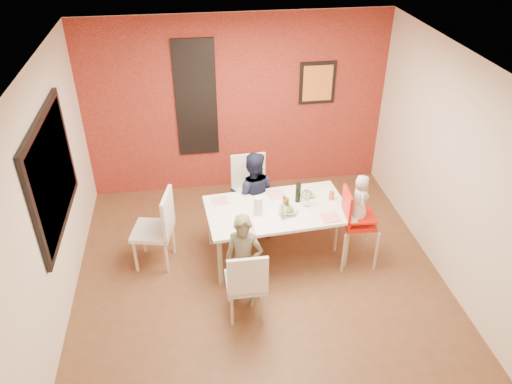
{
  "coord_description": "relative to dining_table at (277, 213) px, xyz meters",
  "views": [
    {
      "loc": [
        -0.73,
        -4.67,
        4.24
      ],
      "look_at": [
        0.0,
        0.3,
        1.05
      ],
      "focal_mm": 35.0,
      "sensor_mm": 36.0,
      "label": 1
    }
  ],
  "objects": [
    {
      "name": "salad_bowl_b",
      "position": [
        0.44,
        0.22,
        0.09
      ],
      "size": [
        0.19,
        0.19,
        0.05
      ],
      "primitive_type": "imported",
      "rotation": [
        0.0,
        0.0,
        -0.01
      ],
      "color": "silver",
      "rests_on": "dining_table"
    },
    {
      "name": "high_chair",
      "position": [
        0.94,
        -0.26,
        -0.03
      ],
      "size": [
        0.48,
        0.48,
        1.07
      ],
      "rotation": [
        0.0,
        0.0,
        1.51
      ],
      "color": "red",
      "rests_on": "ground"
    },
    {
      "name": "ceiling",
      "position": [
        -0.28,
        -0.38,
        2.03
      ],
      "size": [
        4.5,
        4.5,
        0.02
      ],
      "primitive_type": "cube",
      "color": "white",
      "rests_on": "wall_back"
    },
    {
      "name": "condiment_brown",
      "position": [
        0.09,
        0.03,
        0.14
      ],
      "size": [
        0.04,
        0.04,
        0.15
      ],
      "primitive_type": "cylinder",
      "color": "brown",
      "rests_on": "dining_table"
    },
    {
      "name": "paper_towel_roll",
      "position": [
        -0.25,
        -0.09,
        0.19
      ],
      "size": [
        0.11,
        0.11,
        0.24
      ],
      "primitive_type": "cylinder",
      "color": "silver",
      "rests_on": "dining_table"
    },
    {
      "name": "picture_window_pane",
      "position": [
        -2.48,
        -0.18,
        0.88
      ],
      "size": [
        0.02,
        1.55,
        1.15
      ],
      "primitive_type": "cube",
      "color": "black",
      "rests_on": "wall_left"
    },
    {
      "name": "wine_glass_b",
      "position": [
        0.37,
        0.0,
        0.18
      ],
      "size": [
        0.08,
        0.08,
        0.22
      ],
      "primitive_type": "cylinder",
      "color": "white",
      "rests_on": "dining_table"
    },
    {
      "name": "brick_accent_wall",
      "position": [
        -0.28,
        1.85,
        0.68
      ],
      "size": [
        4.5,
        0.02,
        2.7
      ],
      "primitive_type": "cube",
      "color": "maroon",
      "rests_on": "ground"
    },
    {
      "name": "wall_front",
      "position": [
        -0.28,
        -2.63,
        0.68
      ],
      "size": [
        4.5,
        0.02,
        2.7
      ],
      "primitive_type": "cube",
      "color": "#F3E1C9",
      "rests_on": "ground"
    },
    {
      "name": "plate_far_mid",
      "position": [
        0.05,
        0.31,
        0.07
      ],
      "size": [
        0.25,
        0.25,
        0.01
      ],
      "primitive_type": "cube",
      "rotation": [
        0.0,
        0.0,
        0.16
      ],
      "color": "white",
      "rests_on": "dining_table"
    },
    {
      "name": "toddler",
      "position": [
        0.96,
        -0.26,
        0.28
      ],
      "size": [
        0.24,
        0.34,
        0.64
      ],
      "primitive_type": "imported",
      "rotation": [
        0.0,
        0.0,
        1.45
      ],
      "color": "beige",
      "rests_on": "high_chair"
    },
    {
      "name": "wall_left",
      "position": [
        -2.53,
        -0.38,
        0.68
      ],
      "size": [
        0.02,
        4.5,
        2.7
      ],
      "primitive_type": "cube",
      "color": "#F3E1C9",
      "rests_on": "ground"
    },
    {
      "name": "wine_bottle",
      "position": [
        0.29,
        0.12,
        0.19
      ],
      "size": [
        0.07,
        0.07,
        0.26
      ],
      "primitive_type": "cylinder",
      "color": "black",
      "rests_on": "dining_table"
    },
    {
      "name": "salad_bowl_a",
      "position": [
        0.11,
        -0.1,
        0.09
      ],
      "size": [
        0.31,
        0.31,
        0.06
      ],
      "primitive_type": "imported",
      "rotation": [
        0.0,
        0.0,
        -0.35
      ],
      "color": "white",
      "rests_on": "dining_table"
    },
    {
      "name": "plate_near_right",
      "position": [
        0.6,
        -0.3,
        0.07
      ],
      "size": [
        0.23,
        0.23,
        0.01
      ],
      "primitive_type": "cube",
      "rotation": [
        0.0,
        0.0,
        0.07
      ],
      "color": "white",
      "rests_on": "dining_table"
    },
    {
      "name": "art_print_frame",
      "position": [
        0.92,
        1.83,
        0.98
      ],
      "size": [
        0.54,
        0.03,
        0.64
      ],
      "primitive_type": "cube",
      "color": "black",
      "rests_on": "wall_back"
    },
    {
      "name": "picture_window_frame",
      "position": [
        -2.5,
        -0.18,
        0.88
      ],
      "size": [
        0.05,
        1.7,
        1.3
      ],
      "primitive_type": "cube",
      "color": "black",
      "rests_on": "wall_left"
    },
    {
      "name": "sippy_cup",
      "position": [
        0.73,
        0.1,
        0.12
      ],
      "size": [
        0.07,
        0.07,
        0.11
      ],
      "primitive_type": "cylinder",
      "color": "#CF5C17",
      "rests_on": "dining_table"
    },
    {
      "name": "plate_far_left",
      "position": [
        -0.69,
        0.26,
        0.07
      ],
      "size": [
        0.23,
        0.23,
        0.01
      ],
      "primitive_type": "cube",
      "rotation": [
        0.0,
        0.0,
        0.22
      ],
      "color": "white",
      "rests_on": "dining_table"
    },
    {
      "name": "wall_right",
      "position": [
        1.97,
        -0.38,
        0.68
      ],
      "size": [
        0.02,
        4.5,
        2.7
      ],
      "primitive_type": "cube",
      "color": "#F3E1C9",
      "rests_on": "ground"
    },
    {
      "name": "chair_left",
      "position": [
        -1.47,
        0.06,
        -0.09
      ],
      "size": [
        0.57,
        0.57,
        1.04
      ],
      "rotation": [
        0.0,
        0.0,
        4.5
      ],
      "color": "silver",
      "rests_on": "ground"
    },
    {
      "name": "art_print_canvas",
      "position": [
        0.92,
        1.81,
        0.98
      ],
      "size": [
        0.44,
        0.01,
        0.54
      ],
      "primitive_type": "cube",
      "color": "orange",
      "rests_on": "wall_back"
    },
    {
      "name": "condiment_green",
      "position": [
        0.12,
        -0.02,
        0.14
      ],
      "size": [
        0.04,
        0.04,
        0.15
      ],
      "primitive_type": "cylinder",
      "color": "#336B23",
      "rests_on": "dining_table"
    },
    {
      "name": "chair_far",
      "position": [
        -0.24,
        0.77,
        -0.09
      ],
      "size": [
        0.51,
        0.51,
        1.04
      ],
      "rotation": [
        0.0,
        0.0,
        0.05
      ],
      "color": "silver",
      "rests_on": "ground"
    },
    {
      "name": "child_far",
      "position": [
        -0.23,
        0.52,
        -0.04
      ],
      "size": [
        0.67,
        0.55,
        1.25
      ],
      "primitive_type": "imported",
      "rotation": [
        0.0,
        0.0,
        3.0
      ],
      "color": "black",
      "rests_on": "ground"
    },
    {
      "name": "dining_table",
      "position": [
        0.0,
        0.0,
        0.0
      ],
      "size": [
        1.82,
        1.1,
        0.73
      ],
      "rotation": [
        0.0,
        0.0,
        0.07
      ],
      "color": "white",
      "rests_on": "ground"
    },
    {
      "name": "chair_near",
      "position": [
        -0.52,
        -1.05,
        -0.14
      ],
      "size": [
        0.44,
        0.44,
        0.94
      ],
      "rotation": [
        0.0,
        0.0,
        3.14
      ],
      "color": "silver",
      "rests_on": "ground"
    },
    {
      "name": "wall_back",
      "position": [
        -0.28,
        1.87,
        0.68
      ],
      "size": [
        4.5,
        0.02,
        2.7
      ],
      "primitive_type": "cube",
      "color": "#F3E1C9",
      "rests_on": "ground"
    },
    {
      "name": "child_near",
      "position": [
        -0.52,
        -0.8,
        -0.07
      ],
      "size": [
        0.51,
        0.41,
        1.2
      ],
      "primitive_type": "imported",
      "rotation": [
        0.0,
        0.0,
        -0.33
      ],
      "color": "brown",
      "rests_on": "ground"
    },
    {
      "name": "glassblock_surround",
      "position": [
        -0.88,
        1.83,
        0.83
      ],
      "size": [
        0.6,
        0.03,
        1.76
      ],
      "primitive_type": "cube",
      "color": "black",
      "rests_on": "wall_back"
    },
    {
      "name": "wine_glass_a",
      "position": [
        0.03,
        -0.23,
        0.16
      ],
      "size": [
        0.07,
        0.07,
        0.19
      ],
      "primitive_type": "cylinder",
      "color": "white",
      "rests_on": "dining_table"
    },
    {
      "name": "condiment_red",
      "position": [
        0.08,
        -0.06,
        0.14
      ],
      "size": [
        0.04,
        0.04,
        0.15
      ],
      "primitive_type": "cylinder",
      "color": "red",
      "rests_on": "dining_table"
    },
    {
      "name": "ground",
      "position": [
        -0.28,
        -0.38,
        -0.67
      ],
      "size": [
        4.5,
        4.5,
        0.0
      ],
      "primitive_type": "plane",
      "color": "brown",
      "rests_on": "ground"
    },
    {
      "name": "plate_near_left",
      "position": [
        -0.45,
        -0.4,
        0.07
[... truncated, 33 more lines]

